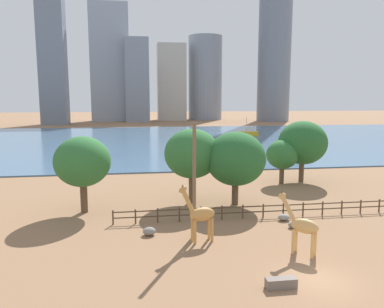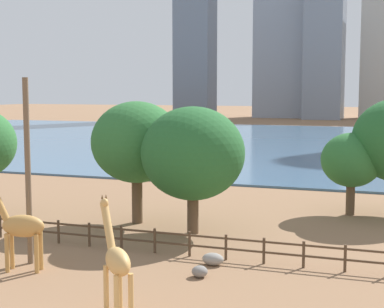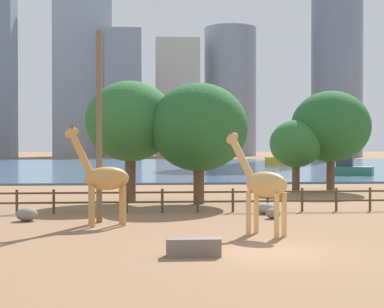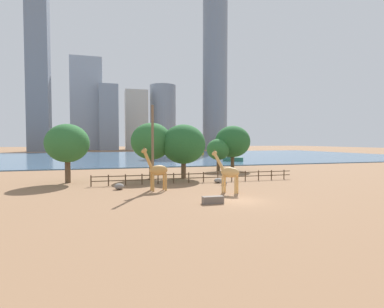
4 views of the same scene
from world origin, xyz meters
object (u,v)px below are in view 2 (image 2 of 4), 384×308
at_px(giraffe_tall, 20,226).
at_px(giraffe_companion, 116,260).
at_px(boulder_near_fence, 213,259).
at_px(boulder_small, 200,271).
at_px(tree_right_small, 137,143).
at_px(utility_pole, 28,172).
at_px(tree_left_large, 351,160).
at_px(tree_left_small, 193,154).

height_order(giraffe_tall, giraffe_companion, giraffe_tall).
bearing_deg(boulder_near_fence, giraffe_tall, -154.98).
xyz_separation_m(boulder_small, tree_right_small, (-7.31, 9.08, 4.91)).
bearing_deg(utility_pole, boulder_small, 4.87).
bearing_deg(boulder_small, tree_right_small, 128.84).
distance_m(boulder_small, tree_right_small, 12.64).
relative_size(giraffe_companion, boulder_near_fence, 4.09).
relative_size(boulder_near_fence, boulder_small, 1.45).
bearing_deg(boulder_near_fence, tree_left_large, 69.24).
distance_m(giraffe_tall, boulder_small, 8.69).
height_order(utility_pole, boulder_near_fence, utility_pole).
bearing_deg(tree_left_small, tree_left_large, 45.24).
bearing_deg(giraffe_companion, tree_right_small, -21.83).
bearing_deg(boulder_small, tree_left_small, 111.57).
distance_m(tree_left_small, tree_right_small, 4.54).
bearing_deg(tree_right_small, utility_pole, -97.23).
distance_m(utility_pole, boulder_near_fence, 9.93).
distance_m(giraffe_tall, boulder_near_fence, 9.32).
height_order(tree_left_large, tree_left_small, tree_left_small).
relative_size(utility_pole, tree_right_small, 1.17).
bearing_deg(giraffe_companion, tree_left_large, -61.84).
distance_m(boulder_near_fence, tree_left_large, 15.51).
height_order(giraffe_tall, utility_pole, utility_pole).
height_order(boulder_near_fence, tree_left_small, tree_left_small).
relative_size(giraffe_companion, boulder_small, 5.92).
xyz_separation_m(utility_pole, tree_left_large, (13.92, 16.83, -0.80)).
distance_m(boulder_near_fence, tree_right_small, 11.31).
height_order(giraffe_tall, tree_right_small, tree_right_small).
xyz_separation_m(tree_left_large, tree_left_small, (-8.39, -8.46, 1.03)).
distance_m(boulder_small, tree_left_small, 9.37).
bearing_deg(boulder_small, boulder_near_fence, 89.63).
bearing_deg(tree_left_small, boulder_small, -68.43).
relative_size(boulder_near_fence, tree_left_small, 0.14).
xyz_separation_m(boulder_near_fence, tree_right_small, (-7.32, 7.11, 4.87)).
relative_size(tree_left_small, tree_right_small, 0.97).
distance_m(utility_pole, boulder_small, 9.59).
bearing_deg(giraffe_companion, utility_pole, 13.80).
bearing_deg(tree_left_large, boulder_near_fence, -110.76).
distance_m(boulder_small, tree_left_large, 17.33).
bearing_deg(tree_left_large, tree_left_small, -134.76).
height_order(giraffe_tall, tree_left_small, tree_left_small).
distance_m(tree_left_large, tree_left_small, 11.96).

